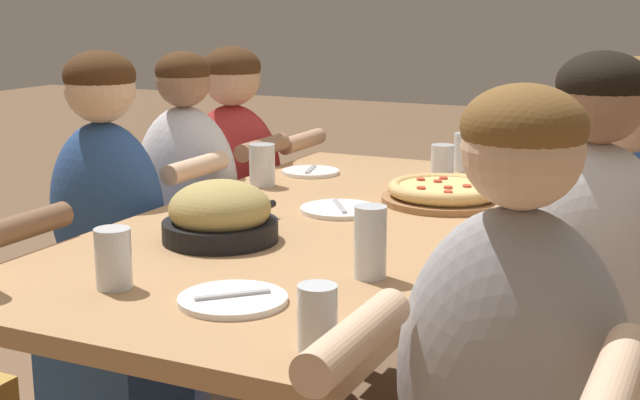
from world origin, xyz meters
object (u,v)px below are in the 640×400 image
object	(u,v)px
empty_plate_c	(340,209)
drinking_glass_d	(464,154)
empty_plate_d	(502,179)
drinking_glass_f	(370,246)
diner_far_midright	(189,245)
pizza_board_main	(445,192)
drinking_glass_a	(114,262)
drinking_glass_c	(442,163)
diner_near_center	(585,335)
drinking_glass_e	(317,321)
diner_far_center	(111,272)
empty_plate_b	(311,172)
drinking_glass_b	(262,168)
diner_near_right	(624,267)
diner_far_right	(235,221)
empty_plate_a	(233,299)
skillet_bowl	(220,215)
diner_near_midright	(607,302)

from	to	relation	value
empty_plate_c	drinking_glass_d	world-z (taller)	drinking_glass_d
empty_plate_d	drinking_glass_f	world-z (taller)	drinking_glass_f
drinking_glass_f	diner_far_midright	size ratio (longest dim) A/B	0.13
pizza_board_main	drinking_glass_d	world-z (taller)	drinking_glass_d
pizza_board_main	drinking_glass_a	xyz separation A→B (m)	(-0.99, 0.35, 0.02)
pizza_board_main	drinking_glass_f	bearing A→B (deg)	-174.31
drinking_glass_c	diner_near_center	world-z (taller)	diner_near_center
drinking_glass_e	diner_far_center	world-z (taller)	diner_far_center
empty_plate_b	drinking_glass_d	world-z (taller)	drinking_glass_d
drinking_glass_b	diner_near_right	world-z (taller)	diner_near_right
pizza_board_main	empty_plate_c	xyz separation A→B (m)	(-0.22, 0.22, -0.02)
empty_plate_c	diner_far_midright	size ratio (longest dim) A/B	0.18
drinking_glass_e	diner_far_right	bearing A→B (deg)	35.03
empty_plate_b	diner_near_center	size ratio (longest dim) A/B	0.15
drinking_glass_d	drinking_glass_f	size ratio (longest dim) A/B	0.84
diner_far_center	diner_near_right	xyz separation A→B (m)	(0.76, -1.33, -0.02)
empty_plate_c	diner_far_center	size ratio (longest dim) A/B	0.18
pizza_board_main	diner_near_center	size ratio (longest dim) A/B	0.29
drinking_glass_b	diner_far_right	world-z (taller)	diner_far_right
drinking_glass_f	diner_far_right	xyz separation A→B (m)	(1.09, 0.97, -0.30)
empty_plate_a	diner_far_right	xyz separation A→B (m)	(1.34, 0.80, -0.24)
skillet_bowl	drinking_glass_d	world-z (taller)	skillet_bowl
empty_plate_a	diner_far_right	distance (m)	1.58
pizza_board_main	diner_far_right	distance (m)	1.01
empty_plate_b	drinking_glass_c	world-z (taller)	drinking_glass_c
drinking_glass_f	diner_near_midright	xyz separation A→B (m)	(0.79, -0.37, -0.31)
pizza_board_main	empty_plate_b	xyz separation A→B (m)	(0.22, 0.52, -0.02)
empty_plate_b	drinking_glass_b	xyz separation A→B (m)	(-0.23, 0.05, 0.05)
skillet_bowl	diner_near_midright	world-z (taller)	diner_near_midright
empty_plate_a	diner_near_midright	size ratio (longest dim) A/B	0.18
drinking_glass_c	diner_near_right	size ratio (longest dim) A/B	0.09
drinking_glass_f	diner_near_midright	world-z (taller)	diner_near_midright
diner_near_midright	diner_near_center	distance (m)	0.36
empty_plate_a	diner_far_midright	distance (m)	1.34
drinking_glass_b	drinking_glass_c	size ratio (longest dim) A/B	1.24
drinking_glass_d	diner_far_right	bearing A→B (deg)	97.34
empty_plate_c	drinking_glass_d	bearing A→B (deg)	-10.66
drinking_glass_b	diner_near_midright	size ratio (longest dim) A/B	0.11
empty_plate_b	drinking_glass_e	bearing A→B (deg)	-153.58
drinking_glass_a	drinking_glass_b	xyz separation A→B (m)	(0.97, 0.21, 0.00)
drinking_glass_c	drinking_glass_d	xyz separation A→B (m)	(0.12, -0.03, 0.01)
diner_near_midright	diner_far_right	size ratio (longest dim) A/B	0.98
drinking_glass_c	diner_near_midright	world-z (taller)	diner_near_midright
empty_plate_a	drinking_glass_e	distance (m)	0.28
pizza_board_main	diner_near_midright	xyz separation A→B (m)	(0.08, -0.44, -0.28)
drinking_glass_a	drinking_glass_b	size ratio (longest dim) A/B	0.94
diner_near_midright	drinking_glass_e	bearing A→B (deg)	75.75
drinking_glass_e	empty_plate_b	bearing A→B (deg)	26.42
drinking_glass_d	diner_far_center	size ratio (longest dim) A/B	0.10
empty_plate_a	diner_near_center	xyz separation A→B (m)	(0.68, -0.54, -0.22)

